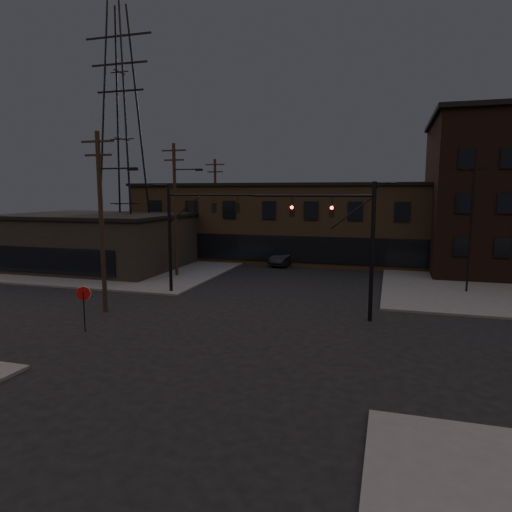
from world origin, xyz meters
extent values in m
plane|color=black|center=(0.00, 0.00, 0.00)|extent=(140.00, 140.00, 0.00)
cube|color=#474744|center=(-22.00, 22.00, 0.07)|extent=(30.00, 30.00, 0.15)
cube|color=#4A3A27|center=(0.00, 28.00, 4.00)|extent=(40.00, 12.00, 8.00)
cube|color=black|center=(-20.00, 16.00, 2.50)|extent=(16.00, 12.00, 5.00)
cylinder|color=black|center=(6.50, 4.50, 4.00)|extent=(0.24, 0.24, 8.00)
cylinder|color=black|center=(3.00, 4.50, 7.20)|extent=(7.00, 0.14, 0.14)
cube|color=#FF140C|center=(4.17, 4.50, 6.30)|extent=(0.28, 0.22, 0.70)
cube|color=#FF140C|center=(1.83, 4.50, 6.30)|extent=(0.28, 0.22, 0.70)
cylinder|color=black|center=(-8.00, 8.00, 4.00)|extent=(0.24, 0.24, 8.00)
cylinder|color=black|center=(-4.50, 8.00, 7.20)|extent=(7.00, 0.14, 0.14)
cube|color=black|center=(-6.25, 8.00, 6.30)|extent=(0.28, 0.22, 0.70)
cube|color=black|center=(-4.50, 8.00, 6.30)|extent=(0.28, 0.22, 0.70)
cube|color=black|center=(-2.75, 8.00, 6.30)|extent=(0.28, 0.22, 0.70)
cylinder|color=black|center=(-8.00, -2.00, 1.10)|extent=(0.06, 0.06, 2.20)
cylinder|color=maroon|center=(-8.00, -1.98, 2.10)|extent=(0.72, 0.33, 0.76)
cylinder|color=black|center=(-9.50, 2.00, 5.50)|extent=(0.28, 0.28, 11.00)
cube|color=black|center=(-9.50, 2.00, 10.40)|extent=(2.20, 0.12, 0.12)
cube|color=black|center=(-9.50, 2.00, 9.60)|extent=(1.80, 0.12, 0.12)
cube|color=black|center=(-7.20, 2.00, 8.75)|extent=(0.60, 0.25, 0.18)
cylinder|color=black|center=(-10.50, 14.00, 5.75)|extent=(0.28, 0.28, 11.50)
cube|color=black|center=(-10.50, 14.00, 10.90)|extent=(2.20, 0.12, 0.12)
cube|color=black|center=(-10.50, 14.00, 10.10)|extent=(1.80, 0.12, 0.12)
cube|color=black|center=(-8.20, 14.00, 9.25)|extent=(0.60, 0.25, 0.18)
cylinder|color=black|center=(-11.50, 26.00, 5.50)|extent=(0.28, 0.28, 11.00)
cube|color=black|center=(-11.50, 26.00, 10.40)|extent=(2.20, 0.12, 0.12)
cube|color=black|center=(-11.50, 26.00, 9.60)|extent=(1.80, 0.12, 0.12)
cylinder|color=black|center=(13.00, 14.00, 4.50)|extent=(0.14, 0.14, 9.00)
cube|color=black|center=(12.50, 14.00, 9.05)|extent=(0.50, 0.28, 0.18)
cube|color=black|center=(13.50, 14.00, 9.05)|extent=(0.50, 0.28, 0.18)
imported|color=black|center=(14.01, 21.95, 0.85)|extent=(4.38, 2.64, 1.40)
imported|color=black|center=(-2.62, 22.88, 0.80)|extent=(2.74, 5.10, 1.60)
camera|label=1|loc=(7.44, -21.98, 7.45)|focal=32.00mm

